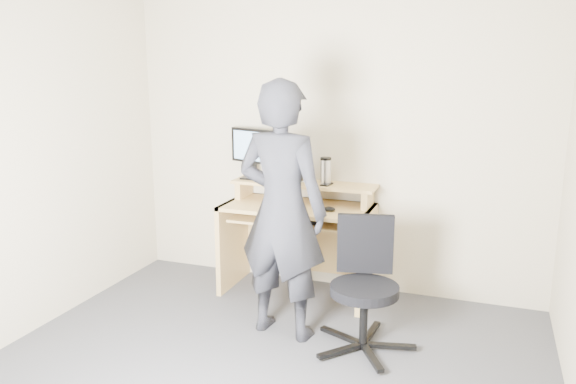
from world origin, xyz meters
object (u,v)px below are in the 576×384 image
Objects in this scene: office_chair at (365,280)px; person at (282,211)px; desk at (301,227)px; monitor at (253,149)px.

office_chair is 0.48× the size of person.
person is at bearing 167.86° from office_chair.
desk is 0.68× the size of person.
desk is at bearing -73.84° from person.
desk reaches higher than office_chair.
monitor is at bearing -48.80° from person.
person is at bearing -80.67° from desk.
office_chair is (0.71, -0.78, -0.08)m from desk.
office_chair is 0.72m from person.
person reaches higher than monitor.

